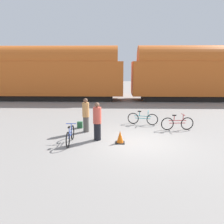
% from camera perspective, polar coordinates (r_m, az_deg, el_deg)
% --- Properties ---
extents(ground_plane, '(80.00, 80.00, 0.00)m').
position_cam_1_polar(ground_plane, '(9.81, 7.04, -7.88)').
color(ground_plane, gray).
extents(freight_train, '(54.17, 3.14, 5.22)m').
position_cam_1_polar(freight_train, '(21.57, 4.09, 10.30)').
color(freight_train, black).
rests_on(freight_train, ground_plane).
extents(rail_near, '(66.17, 0.07, 0.01)m').
position_cam_1_polar(rail_near, '(21.11, 4.07, 2.88)').
color(rail_near, '#4C4238').
rests_on(rail_near, ground_plane).
extents(rail_far, '(66.17, 0.07, 0.01)m').
position_cam_1_polar(rail_far, '(22.52, 3.91, 3.46)').
color(rail_far, '#4C4238').
rests_on(rail_far, ground_plane).
extents(bicycle_blue, '(0.46, 1.70, 0.82)m').
position_cam_1_polar(bicycle_blue, '(9.71, -10.85, -6.02)').
color(bicycle_blue, black).
rests_on(bicycle_blue, ground_plane).
extents(bicycle_maroon, '(1.73, 0.46, 0.84)m').
position_cam_1_polar(bicycle_maroon, '(11.99, 16.69, -2.83)').
color(bicycle_maroon, black).
rests_on(bicycle_maroon, ground_plane).
extents(bicycle_teal, '(1.71, 0.53, 0.81)m').
position_cam_1_polar(bicycle_teal, '(12.69, 8.01, -1.70)').
color(bicycle_teal, black).
rests_on(bicycle_teal, ground_plane).
extents(person_in_tan, '(0.34, 0.34, 1.73)m').
position_cam_1_polar(person_in_tan, '(11.13, -6.84, -0.82)').
color(person_in_tan, '#514C47').
rests_on(person_in_tan, ground_plane).
extents(person_in_red, '(0.37, 0.37, 1.73)m').
position_cam_1_polar(person_in_red, '(9.84, -3.88, -2.50)').
color(person_in_red, black).
rests_on(person_in_red, ground_plane).
extents(backpack, '(0.28, 0.20, 0.34)m').
position_cam_1_polar(backpack, '(12.04, -8.37, -3.33)').
color(backpack, '#235633').
rests_on(backpack, ground_plane).
extents(traffic_cone, '(0.40, 0.40, 0.55)m').
position_cam_1_polar(traffic_cone, '(9.60, 2.12, -6.64)').
color(traffic_cone, black).
rests_on(traffic_cone, ground_plane).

